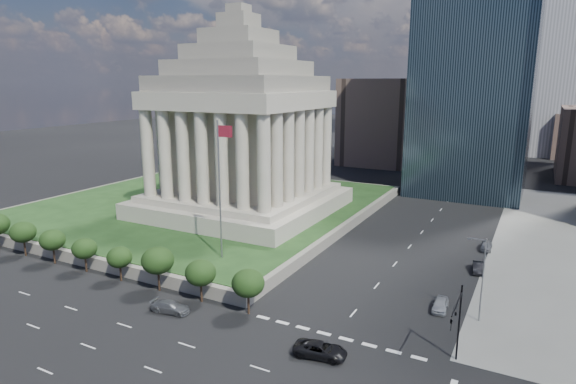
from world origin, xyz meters
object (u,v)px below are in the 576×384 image
Objects in this scene: street_lamp_north at (481,275)px; suv_grey at (171,307)px; pickup_truck at (320,350)px; parked_sedan_near at (440,304)px; flagpole at (220,183)px; war_memorial at (241,112)px; traffic_signal_ne at (457,319)px; parked_sedan_mid at (478,267)px; parked_sedan_far at (486,246)px.

street_lamp_north reaches higher than suv_grey.
street_lamp_north is 2.06× the size of suv_grey.
pickup_truck is 19.81m from suv_grey.
flagpole is at bearing 179.69° from parked_sedan_near.
war_memorial is at bearing 149.08° from parked_sedan_near.
flagpole reaches higher than parked_sedan_near.
traffic_signal_ne is 27.33m from parked_sedan_mid.
war_memorial is at bearing 143.58° from traffic_signal_ne.
traffic_signal_ne is 11.34m from street_lamp_north.
parked_sedan_near is at bearing -70.65° from suv_grey.
parked_sedan_near is (8.69, 16.10, -0.03)m from pickup_truck.
traffic_signal_ne is at bearing -94.19° from street_lamp_north.
pickup_truck reaches higher than suv_grey.
war_memorial is 28.16m from flagpole.
suv_grey is 51.67m from parked_sedan_far.
flagpole is at bearing -178.37° from street_lamp_north.
traffic_signal_ne is (46.50, -34.30, -16.15)m from war_memorial.
street_lamp_north is 2.36× the size of parked_sedan_near.
parked_sedan_near is at bearing 106.19° from traffic_signal_ne.
parked_sedan_far is (31.00, 41.33, 0.02)m from suv_grey.
traffic_signal_ne is at bearing -16.71° from flagpole.
pickup_truck reaches higher than parked_sedan_near.
street_lamp_north is at bearing -87.68° from parked_sedan_far.
suv_grey is (14.50, -38.05, -20.70)m from war_memorial.
war_memorial is 50.53m from parked_sedan_mid.
pickup_truck is 1.30× the size of parked_sedan_mid.
suv_grey is at bearing -154.57° from parked_sedan_near.
parked_sedan_far is at bearing -24.28° from pickup_truck.
street_lamp_north is 2.40× the size of parked_sedan_mid.
war_memorial reaches higher than flagpole.
flagpole is 33.27m from parked_sedan_near.
war_memorial is 9.37× the size of parked_sedan_mid.
war_memorial is 4.88× the size of traffic_signal_ne.
street_lamp_north is at bearing -13.43° from parked_sedan_near.
parked_sedan_far is at bearing 4.13° from war_memorial.
parked_sedan_near is 1.02× the size of parked_sedan_mid.
traffic_signal_ne is (34.33, -10.30, -7.86)m from flagpole.
war_memorial is at bearing 162.68° from parked_sedan_mid.
parked_sedan_far reaches higher than suv_grey.
traffic_signal_ne reaches higher than pickup_truck.
pickup_truck is at bearing -121.93° from parked_sedan_near.
flagpole is 4.13× the size of suv_grey.
flagpole is at bearing -0.25° from suv_grey.
parked_sedan_mid is at bearing -29.10° from pickup_truck.
flagpole is at bearing 163.29° from traffic_signal_ne.
flagpole is at bearing -63.11° from war_memorial.
traffic_signal_ne is at bearing -95.99° from parked_sedan_mid.
street_lamp_north reaches higher than parked_sedan_far.
war_memorial is 50.08m from parked_sedan_far.
flagpole is at bearing -142.35° from parked_sedan_far.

